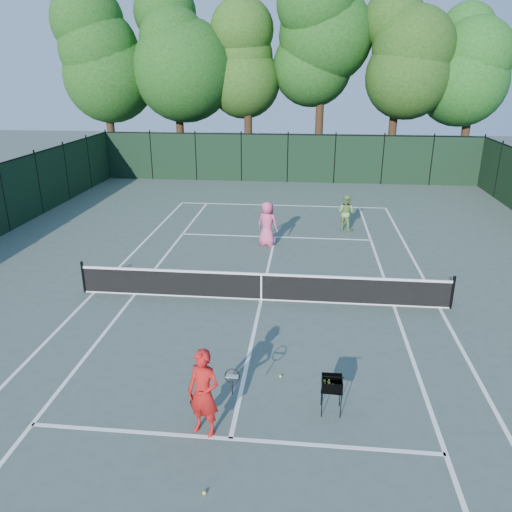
# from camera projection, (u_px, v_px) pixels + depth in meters

# --- Properties ---
(ground) EXTENTS (90.00, 90.00, 0.00)m
(ground) POSITION_uv_depth(u_px,v_px,m) (261.00, 300.00, 15.78)
(ground) COLOR #43524A
(ground) RESTS_ON ground
(sideline_doubles_left) EXTENTS (0.10, 23.77, 0.01)m
(sideline_doubles_left) POSITION_uv_depth(u_px,v_px,m) (95.00, 292.00, 16.31)
(sideline_doubles_left) COLOR white
(sideline_doubles_left) RESTS_ON ground
(sideline_doubles_right) EXTENTS (0.10, 23.77, 0.01)m
(sideline_doubles_right) POSITION_uv_depth(u_px,v_px,m) (439.00, 308.00, 15.25)
(sideline_doubles_right) COLOR white
(sideline_doubles_right) RESTS_ON ground
(sideline_singles_left) EXTENTS (0.10, 23.77, 0.01)m
(sideline_singles_left) POSITION_uv_depth(u_px,v_px,m) (135.00, 294.00, 16.18)
(sideline_singles_left) COLOR white
(sideline_singles_left) RESTS_ON ground
(sideline_singles_right) EXTENTS (0.10, 23.77, 0.01)m
(sideline_singles_right) POSITION_uv_depth(u_px,v_px,m) (394.00, 306.00, 15.38)
(sideline_singles_right) COLOR white
(sideline_singles_right) RESTS_ON ground
(baseline_far) EXTENTS (10.97, 0.10, 0.01)m
(baseline_far) POSITION_uv_depth(u_px,v_px,m) (282.00, 205.00, 26.86)
(baseline_far) COLOR white
(baseline_far) RESTS_ON ground
(service_line_near) EXTENTS (8.23, 0.10, 0.01)m
(service_line_near) POSITION_uv_depth(u_px,v_px,m) (231.00, 439.00, 9.81)
(service_line_near) COLOR white
(service_line_near) RESTS_ON ground
(service_line_far) EXTENTS (8.23, 0.10, 0.01)m
(service_line_far) POSITION_uv_depth(u_px,v_px,m) (275.00, 237.00, 21.75)
(service_line_far) COLOR white
(service_line_far) RESTS_ON ground
(center_service_line) EXTENTS (0.10, 12.80, 0.01)m
(center_service_line) POSITION_uv_depth(u_px,v_px,m) (261.00, 300.00, 15.78)
(center_service_line) COLOR white
(center_service_line) RESTS_ON ground
(tennis_net) EXTENTS (11.69, 0.09, 1.06)m
(tennis_net) POSITION_uv_depth(u_px,v_px,m) (261.00, 286.00, 15.62)
(tennis_net) COLOR black
(tennis_net) RESTS_ON ground
(fence_far) EXTENTS (24.00, 0.05, 3.00)m
(fence_far) POSITION_uv_depth(u_px,v_px,m) (288.00, 159.00, 32.04)
(fence_far) COLOR black
(fence_far) RESTS_ON ground
(tree_0) EXTENTS (6.40, 6.40, 13.14)m
(tree_0) POSITION_uv_depth(u_px,v_px,m) (103.00, 50.00, 34.25)
(tree_0) COLOR black
(tree_0) RESTS_ON ground
(tree_1) EXTENTS (6.80, 6.80, 13.98)m
(tree_1) POSITION_uv_depth(u_px,v_px,m) (175.00, 41.00, 34.04)
(tree_1) COLOR black
(tree_1) RESTS_ON ground
(tree_2) EXTENTS (6.00, 6.00, 12.40)m
(tree_2) POSITION_uv_depth(u_px,v_px,m) (248.00, 56.00, 33.71)
(tree_2) COLOR black
(tree_2) RESTS_ON ground
(tree_3) EXTENTS (7.00, 7.00, 14.45)m
(tree_3) POSITION_uv_depth(u_px,v_px,m) (323.00, 36.00, 33.24)
(tree_3) COLOR black
(tree_3) RESTS_ON ground
(tree_4) EXTENTS (6.20, 6.20, 12.97)m
(tree_4) POSITION_uv_depth(u_px,v_px,m) (400.00, 49.00, 32.40)
(tree_4) COLOR black
(tree_4) RESTS_ON ground
(tree_5) EXTENTS (5.80, 5.80, 12.23)m
(tree_5) POSITION_uv_depth(u_px,v_px,m) (476.00, 56.00, 32.53)
(tree_5) COLOR black
(tree_5) RESTS_ON ground
(coach) EXTENTS (1.08, 0.64, 1.85)m
(coach) POSITION_uv_depth(u_px,v_px,m) (204.00, 393.00, 9.69)
(coach) COLOR red
(coach) RESTS_ON ground
(player_pink) EXTENTS (1.06, 0.91, 1.85)m
(player_pink) POSITION_uv_depth(u_px,v_px,m) (267.00, 224.00, 20.44)
(player_pink) COLOR #DF4E81
(player_pink) RESTS_ON ground
(player_green) EXTENTS (1.00, 0.94, 1.63)m
(player_green) POSITION_uv_depth(u_px,v_px,m) (346.00, 212.00, 22.47)
(player_green) COLOR #79A351
(player_green) RESTS_ON ground
(ball_hopper) EXTENTS (0.47, 0.47, 0.82)m
(ball_hopper) POSITION_uv_depth(u_px,v_px,m) (332.00, 384.00, 10.37)
(ball_hopper) COLOR black
(ball_hopper) RESTS_ON ground
(loose_ball_near_cart) EXTENTS (0.07, 0.07, 0.07)m
(loose_ball_near_cart) POSITION_uv_depth(u_px,v_px,m) (204.00, 493.00, 8.51)
(loose_ball_near_cart) COLOR #CCE22E
(loose_ball_near_cart) RESTS_ON ground
(loose_ball_midcourt) EXTENTS (0.07, 0.07, 0.07)m
(loose_ball_midcourt) POSITION_uv_depth(u_px,v_px,m) (281.00, 376.00, 11.77)
(loose_ball_midcourt) COLOR #C4E82F
(loose_ball_midcourt) RESTS_ON ground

